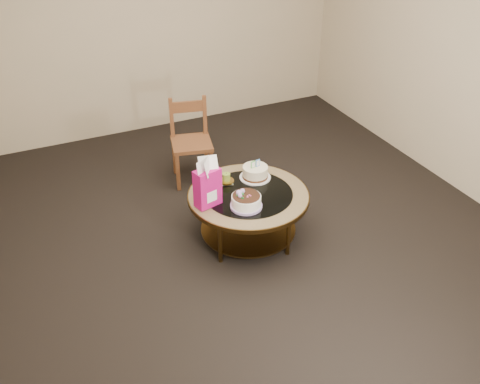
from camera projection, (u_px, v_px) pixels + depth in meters
name	position (u px, v px, depth m)	size (l,w,h in m)	color
ground	(248.00, 237.00, 4.69)	(5.00, 5.00, 0.00)	black
room_walls	(250.00, 67.00, 3.86)	(4.52, 5.02, 2.61)	tan
coffee_table	(248.00, 201.00, 4.49)	(1.02, 1.02, 0.46)	#533917
decorated_cake	(246.00, 202.00, 4.25)	(0.26, 0.26, 0.15)	#AA8FCA
cream_cake	(255.00, 173.00, 4.62)	(0.27, 0.27, 0.17)	white
gift_bag	(207.00, 183.00, 4.19)	(0.23, 0.19, 0.41)	#C01275
pillar_candle	(226.00, 179.00, 4.57)	(0.14, 0.14, 0.10)	#D1B556
dining_chair	(191.00, 141.00, 5.31)	(0.46, 0.46, 0.84)	brown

